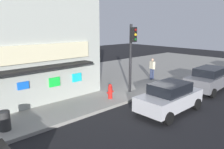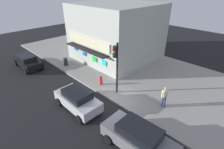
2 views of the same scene
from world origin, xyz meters
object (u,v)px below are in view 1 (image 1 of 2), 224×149
trash_can (5,121)px  parked_car_grey (209,79)px  fire_hydrant (110,91)px  pedestrian (152,68)px  parked_car_silver (170,97)px  traffic_light (132,49)px

trash_can → parked_car_grey: 13.53m
fire_hydrant → pedestrian: (5.97, 1.28, 0.55)m
trash_can → fire_hydrant: bearing=0.2°
parked_car_silver → traffic_light: bearing=77.6°
parked_car_grey → pedestrian: bearing=101.6°
parked_car_silver → pedestrian: bearing=45.1°
fire_hydrant → pedestrian: pedestrian is taller
traffic_light → parked_car_grey: size_ratio=1.00×
fire_hydrant → pedestrian: bearing=12.1°
pedestrian → parked_car_grey: pedestrian is taller
pedestrian → fire_hydrant: bearing=-167.9°
trash_can → parked_car_silver: (7.47, -3.48, 0.23)m
traffic_light → parked_car_silver: traffic_light is taller
trash_can → pedestrian: pedestrian is taller
traffic_light → parked_car_grey: bearing=-33.1°
fire_hydrant → parked_car_grey: size_ratio=0.20×
pedestrian → parked_car_grey: (0.91, -4.45, -0.30)m
traffic_light → fire_hydrant: bearing=-179.3°
traffic_light → parked_car_silver: bearing=-102.4°
pedestrian → parked_car_grey: 4.56m
traffic_light → pedestrian: size_ratio=2.56×
parked_car_silver → parked_car_grey: size_ratio=0.89×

